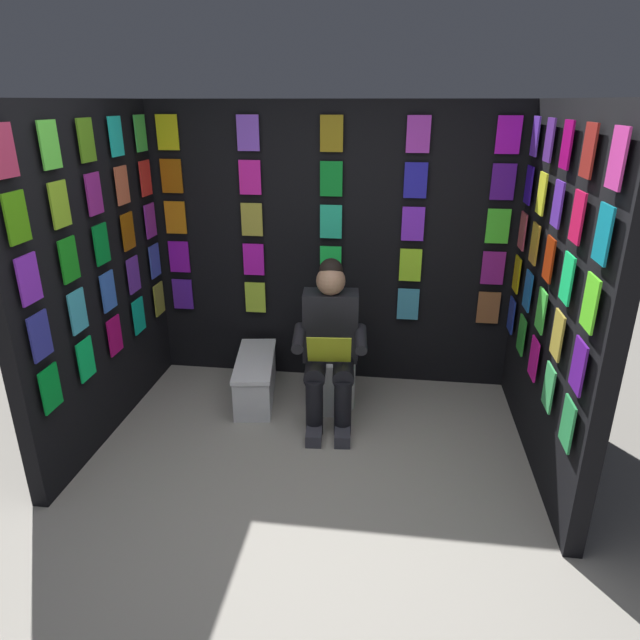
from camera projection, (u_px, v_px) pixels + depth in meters
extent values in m
plane|color=#9E998E|center=(291.00, 531.00, 3.10)|extent=(30.00, 30.00, 0.00)
cube|color=black|center=(332.00, 248.00, 4.51)|extent=(2.99, 0.10, 2.24)
cube|color=#561FAF|center=(183.00, 294.00, 4.74)|extent=(0.17, 0.01, 0.26)
cube|color=#BDE536|center=(255.00, 297.00, 4.66)|extent=(0.17, 0.01, 0.26)
cube|color=green|center=(330.00, 301.00, 4.59)|extent=(0.17, 0.01, 0.26)
cube|color=#3A97BA|center=(408.00, 304.00, 4.51)|extent=(0.17, 0.01, 0.26)
cube|color=#995930|center=(488.00, 308.00, 4.43)|extent=(0.17, 0.01, 0.26)
cube|color=purple|center=(179.00, 257.00, 4.62)|extent=(0.17, 0.01, 0.26)
cube|color=#CF16CB|center=(254.00, 259.00, 4.54)|extent=(0.17, 0.01, 0.26)
cube|color=#1ADD49|center=(331.00, 262.00, 4.47)|extent=(0.17, 0.01, 0.26)
cube|color=#A7F224|center=(410.00, 265.00, 4.39)|extent=(0.17, 0.01, 0.26)
cube|color=#921C8D|center=(493.00, 268.00, 4.31)|extent=(0.17, 0.01, 0.26)
cube|color=orange|center=(176.00, 218.00, 4.50)|extent=(0.17, 0.01, 0.26)
cube|color=#AEA437|center=(252.00, 220.00, 4.42)|extent=(0.17, 0.01, 0.26)
cube|color=#22CC97|center=(331.00, 222.00, 4.35)|extent=(0.17, 0.01, 0.26)
cube|color=#8228EC|center=(413.00, 224.00, 4.27)|extent=(0.17, 0.01, 0.26)
cube|color=#47E52E|center=(498.00, 226.00, 4.19)|extent=(0.17, 0.01, 0.26)
cube|color=#A0520A|center=(172.00, 176.00, 4.38)|extent=(0.17, 0.01, 0.26)
cube|color=#E91EAD|center=(250.00, 177.00, 4.31)|extent=(0.17, 0.01, 0.26)
cube|color=#0D8C29|center=(331.00, 179.00, 4.23)|extent=(0.17, 0.01, 0.26)
cube|color=#231FB8|center=(416.00, 180.00, 4.15)|extent=(0.17, 0.01, 0.26)
cube|color=#541598|center=(503.00, 182.00, 4.07)|extent=(0.17, 0.01, 0.26)
cube|color=yellow|center=(167.00, 132.00, 4.26)|extent=(0.17, 0.01, 0.26)
cube|color=#854AE0|center=(248.00, 133.00, 4.19)|extent=(0.17, 0.01, 0.26)
cube|color=olive|center=(332.00, 134.00, 4.11)|extent=(0.17, 0.01, 0.26)
cube|color=#B135C4|center=(418.00, 134.00, 4.03)|extent=(0.17, 0.01, 0.26)
cube|color=#C814D6|center=(509.00, 135.00, 3.95)|extent=(0.17, 0.01, 0.26)
cube|color=black|center=(558.00, 296.00, 3.39)|extent=(0.10, 1.92, 2.24)
cube|color=#1C3198|center=(511.00, 315.00, 4.28)|extent=(0.01, 0.17, 0.26)
cube|color=green|center=(521.00, 335.00, 3.92)|extent=(0.01, 0.17, 0.26)
cube|color=#ED17A1|center=(534.00, 358.00, 3.56)|extent=(0.01, 0.17, 0.26)
cube|color=#3DB15D|center=(549.00, 387.00, 3.20)|extent=(0.01, 0.17, 0.26)
cube|color=#2A944D|center=(567.00, 424.00, 2.84)|extent=(0.01, 0.17, 0.26)
cube|color=#BEA90A|center=(517.00, 274.00, 4.16)|extent=(0.01, 0.17, 0.26)
cube|color=#1864B3|center=(528.00, 291.00, 3.80)|extent=(0.01, 0.17, 0.26)
cube|color=#47DB44|center=(541.00, 311.00, 3.44)|extent=(0.01, 0.17, 0.26)
cube|color=gold|center=(558.00, 335.00, 3.08)|extent=(0.01, 0.17, 0.26)
cube|color=#551791|center=(578.00, 366.00, 2.72)|extent=(0.01, 0.17, 0.26)
cube|color=#B53C4E|center=(522.00, 231.00, 4.04)|extent=(0.01, 0.17, 0.26)
cube|color=gold|center=(534.00, 244.00, 3.68)|extent=(0.01, 0.17, 0.26)
cube|color=#942507|center=(549.00, 259.00, 3.32)|extent=(0.01, 0.17, 0.26)
cube|color=#19E46F|center=(567.00, 279.00, 2.96)|extent=(0.01, 0.17, 0.26)
cube|color=#5DE327|center=(590.00, 303.00, 2.60)|extent=(0.01, 0.17, 0.26)
cube|color=#2A1096|center=(529.00, 185.00, 3.92)|extent=(0.01, 0.17, 0.26)
cube|color=yellow|center=(542.00, 194.00, 3.56)|extent=(0.01, 0.17, 0.26)
cube|color=#5C2BB3|center=(558.00, 204.00, 3.20)|extent=(0.01, 0.17, 0.26)
cube|color=#D51346|center=(577.00, 217.00, 2.84)|extent=(0.01, 0.17, 0.26)
cube|color=#0F7F97|center=(603.00, 234.00, 2.48)|extent=(0.01, 0.17, 0.26)
cube|color=#6B39D7|center=(535.00, 136.00, 3.80)|extent=(0.01, 0.17, 0.26)
cube|color=#5C2D97|center=(549.00, 140.00, 3.44)|extent=(0.01, 0.17, 0.26)
cube|color=#97075D|center=(567.00, 145.00, 3.08)|extent=(0.01, 0.17, 0.26)
cube|color=maroon|center=(589.00, 150.00, 2.72)|extent=(0.01, 0.17, 0.26)
cube|color=#C93493|center=(618.00, 158.00, 2.36)|extent=(0.01, 0.17, 0.26)
cube|color=black|center=(94.00, 277.00, 3.76)|extent=(0.10, 1.92, 2.24)
cube|color=#089D31|center=(51.00, 389.00, 3.19)|extent=(0.01, 0.17, 0.26)
cube|color=#0ED760|center=(86.00, 359.00, 3.55)|extent=(0.01, 0.17, 0.26)
cube|color=#BF0F6D|center=(115.00, 336.00, 3.91)|extent=(0.01, 0.17, 0.26)
cube|color=#0EC39E|center=(139.00, 316.00, 4.27)|extent=(0.01, 0.17, 0.26)
cube|color=olive|center=(159.00, 299.00, 4.63)|extent=(0.01, 0.17, 0.26)
cube|color=#2F329A|center=(40.00, 336.00, 3.07)|extent=(0.01, 0.17, 0.26)
cube|color=#3FB7D4|center=(78.00, 311.00, 3.43)|extent=(0.01, 0.17, 0.26)
cube|color=blue|center=(108.00, 291.00, 3.79)|extent=(0.01, 0.17, 0.26)
cube|color=purple|center=(134.00, 275.00, 4.15)|extent=(0.01, 0.17, 0.26)
cube|color=blue|center=(155.00, 261.00, 4.51)|extent=(0.01, 0.17, 0.26)
cube|color=purple|center=(29.00, 279.00, 2.95)|extent=(0.01, 0.17, 0.26)
cube|color=#18911C|center=(69.00, 260.00, 3.31)|extent=(0.01, 0.17, 0.26)
cube|color=#0A8D30|center=(102.00, 244.00, 3.67)|extent=(0.01, 0.17, 0.26)
cube|color=#9C500A|center=(128.00, 231.00, 4.03)|extent=(0.01, 0.17, 0.26)
cube|color=purple|center=(150.00, 221.00, 4.39)|extent=(0.01, 0.17, 0.26)
cube|color=#469411|center=(17.00, 218.00, 2.83)|extent=(0.01, 0.17, 0.26)
cube|color=#87BB26|center=(60.00, 204.00, 3.19)|extent=(0.01, 0.17, 0.26)
cube|color=#922388|center=(94.00, 194.00, 3.55)|extent=(0.01, 0.17, 0.26)
cube|color=#DB6643|center=(122.00, 185.00, 3.91)|extent=(0.01, 0.17, 0.26)
cube|color=red|center=(146.00, 178.00, 4.27)|extent=(0.01, 0.17, 0.26)
cube|color=#B43054|center=(3.00, 151.00, 2.71)|extent=(0.01, 0.17, 0.26)
cube|color=#5CDD40|center=(50.00, 145.00, 3.07)|extent=(0.01, 0.17, 0.26)
cube|color=#53901B|center=(86.00, 140.00, 3.43)|extent=(0.01, 0.17, 0.26)
cube|color=#1DDBC9|center=(116.00, 136.00, 3.79)|extent=(0.01, 0.17, 0.26)
cube|color=green|center=(141.00, 133.00, 4.15)|extent=(0.01, 0.17, 0.26)
cylinder|color=white|center=(331.00, 382.00, 4.32)|extent=(0.38, 0.38, 0.40)
cylinder|color=white|center=(331.00, 357.00, 4.24)|extent=(0.41, 0.41, 0.02)
cube|color=white|center=(332.00, 324.00, 4.42)|extent=(0.39, 0.21, 0.36)
cylinder|color=white|center=(332.00, 328.00, 4.33)|extent=(0.39, 0.10, 0.39)
cube|color=black|center=(331.00, 326.00, 4.11)|extent=(0.42, 0.25, 0.52)
sphere|color=tan|center=(331.00, 281.00, 3.95)|extent=(0.21, 0.21, 0.21)
sphere|color=black|center=(331.00, 270.00, 3.96)|extent=(0.17, 0.17, 0.17)
cylinder|color=black|center=(343.00, 368.00, 4.01)|extent=(0.18, 0.41, 0.15)
cylinder|color=black|center=(316.00, 367.00, 4.02)|extent=(0.18, 0.41, 0.15)
cylinder|color=black|center=(343.00, 408.00, 3.93)|extent=(0.12, 0.12, 0.42)
cylinder|color=black|center=(314.00, 408.00, 3.93)|extent=(0.12, 0.12, 0.42)
cube|color=#33333D|center=(342.00, 433.00, 3.93)|extent=(0.13, 0.27, 0.09)
cube|color=#33333D|center=(314.00, 433.00, 3.94)|extent=(0.13, 0.27, 0.09)
cylinder|color=black|center=(361.00, 339.00, 3.94)|extent=(0.11, 0.32, 0.13)
cylinder|color=black|center=(299.00, 338.00, 3.96)|extent=(0.11, 0.32, 0.13)
cube|color=#B7C523|center=(329.00, 350.00, 3.81)|extent=(0.31, 0.15, 0.23)
cube|color=silver|center=(256.00, 380.00, 4.44)|extent=(0.38, 0.79, 0.32)
cube|color=white|center=(255.00, 360.00, 4.37)|extent=(0.40, 0.82, 0.03)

